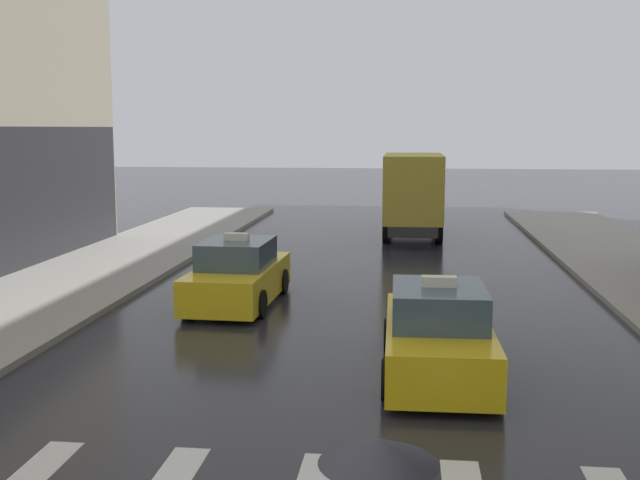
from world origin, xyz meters
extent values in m
cube|color=yellow|center=(1.64, 8.04, 0.56)|extent=(1.87, 4.53, 0.84)
cube|color=#384C5B|center=(1.64, 7.94, 1.30)|extent=(1.63, 2.13, 0.64)
cube|color=silver|center=(1.64, 7.94, 1.71)|extent=(0.60, 0.25, 0.18)
cylinder|color=black|center=(0.76, 9.37, 0.33)|extent=(0.23, 0.66, 0.66)
cylinder|color=black|center=(2.47, 9.40, 0.33)|extent=(0.23, 0.66, 0.66)
cylinder|color=black|center=(0.80, 6.68, 0.33)|extent=(0.23, 0.66, 0.66)
cylinder|color=black|center=(2.51, 6.70, 0.33)|extent=(0.23, 0.66, 0.66)
cube|color=#F2EAB2|center=(0.97, 10.30, 0.60)|extent=(0.20, 0.04, 0.14)
cube|color=#F2EAB2|center=(2.23, 10.32, 0.60)|extent=(0.20, 0.04, 0.14)
cube|color=yellow|center=(-3.09, 13.15, 0.56)|extent=(1.95, 4.56, 0.84)
cube|color=#384C5B|center=(-3.09, 13.05, 1.30)|extent=(1.67, 2.15, 0.64)
cube|color=silver|center=(-3.09, 13.05, 1.71)|extent=(0.61, 0.26, 0.18)
cylinder|color=black|center=(-3.90, 14.53, 0.33)|extent=(0.24, 0.67, 0.66)
cylinder|color=black|center=(-2.19, 14.48, 0.33)|extent=(0.24, 0.67, 0.66)
cylinder|color=black|center=(-3.99, 11.83, 0.33)|extent=(0.24, 0.67, 0.66)
cylinder|color=black|center=(-2.28, 11.78, 0.33)|extent=(0.24, 0.67, 0.66)
cube|color=#F2EAB2|center=(-3.64, 15.44, 0.60)|extent=(0.20, 0.05, 0.14)
cube|color=#F2EAB2|center=(-2.38, 15.40, 0.60)|extent=(0.20, 0.05, 0.14)
cube|color=#2D2D2D|center=(1.27, 25.53, 0.65)|extent=(1.80, 6.60, 0.40)
cube|color=silver|center=(1.27, 28.83, 1.90)|extent=(2.10, 1.80, 2.10)
cube|color=#384C5B|center=(1.27, 29.75, 2.27)|extent=(1.89, 0.04, 0.95)
cube|color=gold|center=(1.27, 24.63, 2.10)|extent=(2.20, 4.80, 2.50)
cylinder|color=black|center=(0.27, 28.63, 0.45)|extent=(0.28, 0.90, 0.90)
cylinder|color=black|center=(2.27, 28.63, 0.45)|extent=(0.28, 0.90, 0.90)
cylinder|color=black|center=(0.27, 24.09, 0.45)|extent=(0.28, 0.90, 0.90)
cylinder|color=black|center=(2.27, 24.09, 0.45)|extent=(0.28, 0.90, 0.90)
cone|color=black|center=(0.88, 0.33, 1.84)|extent=(0.96, 0.96, 0.20)
camera|label=1|loc=(1.07, -5.48, 4.35)|focal=43.66mm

